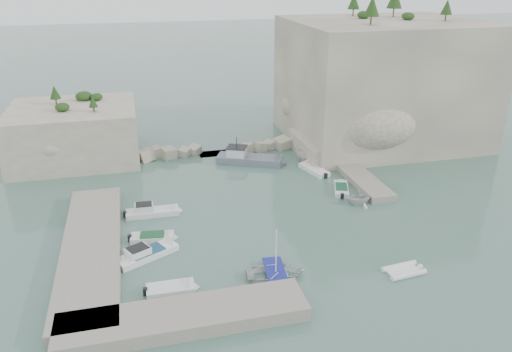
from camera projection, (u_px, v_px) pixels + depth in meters
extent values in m
plane|color=#4D7467|center=(271.00, 226.00, 49.64)|extent=(400.00, 400.00, 0.00)
cube|color=beige|center=(381.00, 81.00, 72.03)|extent=(26.00, 22.00, 17.00)
cube|color=beige|center=(327.00, 146.00, 68.14)|extent=(8.00, 10.00, 2.50)
cube|color=beige|center=(75.00, 133.00, 66.09)|extent=(16.00, 14.00, 7.00)
cube|color=#9E9689|center=(91.00, 249.00, 44.70)|extent=(5.00, 24.00, 1.10)
cube|color=#9E9689|center=(184.00, 317.00, 36.01)|extent=(18.00, 4.00, 1.10)
cube|color=#9E9689|center=(354.00, 173.00, 61.44)|extent=(3.00, 16.00, 0.80)
cube|color=beige|center=(221.00, 148.00, 68.78)|extent=(28.00, 3.00, 1.40)
imported|color=white|center=(276.00, 277.00, 41.60)|extent=(5.27, 4.01, 1.02)
imported|color=silver|center=(359.00, 203.00, 54.43)|extent=(3.42, 2.96, 1.78)
imported|color=white|center=(314.00, 162.00, 65.74)|extent=(5.18, 3.99, 1.89)
cylinder|color=white|center=(276.00, 250.00, 40.58)|extent=(0.10, 0.10, 4.20)
cone|color=#1E4219|center=(372.00, 6.00, 62.24)|extent=(1.96, 1.96, 2.45)
cone|color=#1E4219|center=(447.00, 7.00, 66.90)|extent=(1.57, 1.57, 1.96)
cone|color=#1E4219|center=(354.00, 1.00, 73.70)|extent=(1.79, 1.79, 2.24)
cone|color=#1E4219|center=(55.00, 92.00, 65.43)|extent=(1.40, 1.40, 1.75)
cone|color=#1E4219|center=(93.00, 101.00, 62.22)|extent=(1.12, 1.12, 1.40)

